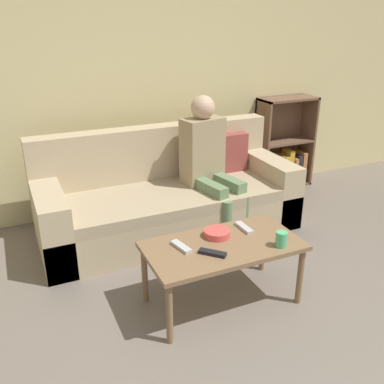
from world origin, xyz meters
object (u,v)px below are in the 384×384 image
(couch, at_px, (168,199))
(tv_remote_2, at_px, (244,228))
(bookshelf, at_px, (282,154))
(tv_remote_0, at_px, (212,253))
(tv_remote_1, at_px, (181,247))
(cup_near, at_px, (281,239))
(snack_bowl, at_px, (217,233))
(coffee_table, at_px, (223,250))
(person_adult, at_px, (208,156))

(couch, height_order, tv_remote_2, couch)
(bookshelf, relative_size, tv_remote_0, 6.29)
(tv_remote_1, bearing_deg, cup_near, -34.69)
(tv_remote_0, xyz_separation_m, snack_bowl, (0.13, 0.19, 0.01))
(coffee_table, xyz_separation_m, person_adult, (0.40, 1.04, 0.27))
(coffee_table, height_order, tv_remote_0, tv_remote_0)
(bookshelf, xyz_separation_m, coffee_table, (-1.62, -1.63, 0.03))
(bookshelf, distance_m, snack_bowl, 2.22)
(couch, distance_m, person_adult, 0.51)
(tv_remote_0, bearing_deg, coffee_table, -7.87)
(coffee_table, relative_size, cup_near, 9.93)
(bookshelf, bearing_deg, cup_near, -125.77)
(coffee_table, distance_m, tv_remote_2, 0.26)
(person_adult, distance_m, tv_remote_0, 1.27)
(tv_remote_2, bearing_deg, cup_near, -73.94)
(couch, bearing_deg, bookshelf, 17.98)
(couch, bearing_deg, tv_remote_1, -107.13)
(couch, bearing_deg, coffee_table, -93.31)
(person_adult, relative_size, tv_remote_2, 6.86)
(snack_bowl, bearing_deg, tv_remote_2, 4.17)
(tv_remote_2, bearing_deg, tv_remote_1, -173.78)
(cup_near, height_order, tv_remote_2, cup_near)
(cup_near, bearing_deg, person_adult, 85.87)
(tv_remote_0, bearing_deg, cup_near, -55.22)
(cup_near, height_order, tv_remote_0, cup_near)
(tv_remote_1, relative_size, tv_remote_2, 1.03)
(cup_near, bearing_deg, tv_remote_1, 157.83)
(tv_remote_1, height_order, tv_remote_2, same)
(bookshelf, relative_size, tv_remote_2, 5.74)
(bookshelf, xyz_separation_m, tv_remote_1, (-1.88, -1.57, 0.09))
(bookshelf, height_order, cup_near, bookshelf)
(tv_remote_1, distance_m, tv_remote_2, 0.49)
(coffee_table, relative_size, snack_bowl, 5.83)
(cup_near, height_order, tv_remote_1, cup_near)
(tv_remote_0, bearing_deg, snack_bowl, 11.84)
(couch, xyz_separation_m, tv_remote_0, (-0.19, -1.22, 0.16))
(coffee_table, relative_size, tv_remote_0, 6.39)
(bookshelf, xyz_separation_m, snack_bowl, (-1.61, -1.53, 0.10))
(couch, relative_size, tv_remote_1, 12.44)
(coffee_table, xyz_separation_m, snack_bowl, (0.01, 0.11, 0.07))
(person_adult, bearing_deg, tv_remote_1, -135.88)
(couch, relative_size, coffee_table, 2.20)
(tv_remote_0, bearing_deg, tv_remote_1, 90.12)
(bookshelf, xyz_separation_m, tv_remote_2, (-1.39, -1.51, 0.09))
(cup_near, bearing_deg, couch, 100.86)
(coffee_table, xyz_separation_m, cup_near, (0.32, -0.18, 0.10))
(couch, height_order, tv_remote_1, couch)
(cup_near, height_order, snack_bowl, cup_near)
(tv_remote_0, height_order, tv_remote_2, same)
(tv_remote_1, xyz_separation_m, tv_remote_2, (0.49, 0.06, 0.00))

